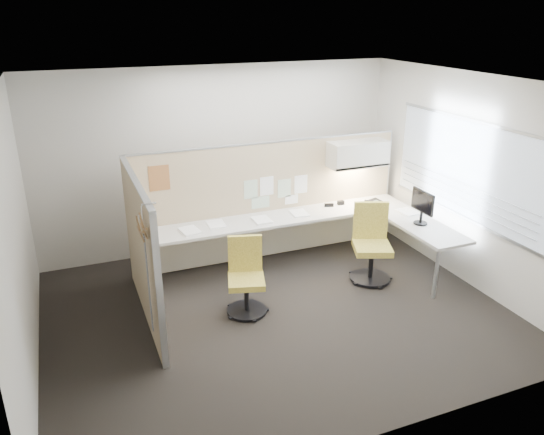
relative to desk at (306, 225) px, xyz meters
name	(u,v)px	position (x,y,z in m)	size (l,w,h in m)	color
floor	(276,312)	(-0.93, -1.13, -0.61)	(5.50, 4.50, 0.01)	black
ceiling	(277,82)	(-0.93, -1.13, 2.20)	(5.50, 4.50, 0.01)	white
wall_back	(220,159)	(-0.93, 1.12, 0.80)	(5.50, 0.02, 2.80)	beige
wall_front	(385,298)	(-0.93, -3.38, 0.80)	(5.50, 0.02, 2.80)	beige
wall_left	(15,243)	(-3.68, -1.13, 0.80)	(0.02, 4.50, 2.80)	beige
wall_right	(466,180)	(1.82, -1.13, 0.80)	(0.02, 4.50, 2.80)	beige
window_pane	(466,169)	(1.79, -1.13, 0.95)	(0.01, 2.80, 1.30)	#A5AFC0
partition_back	(269,201)	(-0.38, 0.47, 0.27)	(4.10, 0.06, 1.75)	tan
partition_left	(142,252)	(-2.43, -0.63, 0.27)	(0.06, 2.20, 1.75)	tan
desk	(306,225)	(0.00, 0.00, 0.00)	(4.00, 2.07, 0.73)	beige
overhead_bin	(358,154)	(0.97, 0.26, 0.91)	(0.90, 0.36, 0.38)	beige
task_light_strip	(357,167)	(0.97, 0.26, 0.70)	(0.60, 0.06, 0.02)	#FFEABF
pinned_papers	(275,191)	(-0.30, 0.44, 0.43)	(1.01, 0.00, 0.47)	#8CBF8C
poster	(159,178)	(-1.98, 0.44, 0.82)	(0.28, 0.00, 0.35)	orange
chair_left	(246,278)	(-1.25, -0.94, -0.16)	(0.55, 0.56, 0.94)	black
chair_right	(371,245)	(0.64, -0.77, -0.11)	(0.64, 0.66, 1.06)	black
monitor	(422,205)	(1.37, -0.85, 0.41)	(0.19, 0.46, 0.48)	black
phone	(375,204)	(1.14, -0.02, 0.18)	(0.25, 0.24, 0.12)	black
stapler	(329,205)	(0.51, 0.26, 0.15)	(0.14, 0.04, 0.05)	black
tape_dispenser	(341,203)	(0.72, 0.27, 0.16)	(0.10, 0.06, 0.06)	black
coat_hook	(143,239)	(-2.51, -1.53, 0.81)	(0.18, 0.46, 1.38)	silver
paper_stack_0	(190,231)	(-1.69, 0.08, 0.14)	(0.23, 0.30, 0.03)	white
paper_stack_1	(216,224)	(-1.29, 0.20, 0.14)	(0.23, 0.30, 0.02)	white
paper_stack_2	(262,220)	(-0.66, 0.07, 0.15)	(0.23, 0.30, 0.04)	white
paper_stack_3	(299,213)	(-0.03, 0.15, 0.14)	(0.23, 0.30, 0.02)	white
paper_stack_4	(408,212)	(1.47, -0.41, 0.14)	(0.23, 0.30, 0.02)	white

